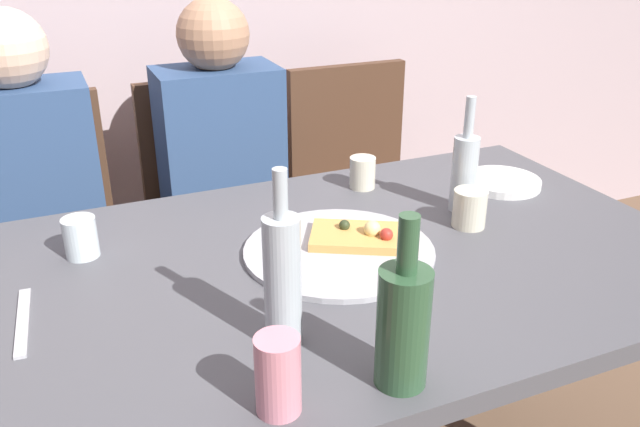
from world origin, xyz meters
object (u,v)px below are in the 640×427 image
at_px(pizza_slice_last, 364,236).
at_px(water_bottle, 403,324).
at_px(tumbler_near, 362,173).
at_px(table_knife, 23,321).
at_px(pizza_tray, 339,251).
at_px(guest_in_sweater, 37,212).
at_px(soda_can, 278,375).
at_px(tumbler_far, 81,237).
at_px(chair_middle, 220,203).
at_px(dining_table, 319,293).
at_px(chair_left, 42,232).
at_px(beer_bottle, 464,170).
at_px(wine_glass, 470,208).
at_px(plate_stack, 502,182).
at_px(chair_right, 360,180).
at_px(guest_in_beanie, 230,183).
at_px(wine_bottle, 283,279).

xyz_separation_m(pizza_slice_last, water_bottle, (-0.15, -0.42, 0.08)).
distance_m(tumbler_near, table_knife, 0.88).
height_order(pizza_tray, guest_in_sweater, guest_in_sweater).
bearing_deg(soda_can, guest_in_sweater, 105.44).
bearing_deg(tumbler_far, chair_middle, 54.70).
relative_size(dining_table, chair_middle, 1.79).
xyz_separation_m(chair_left, chair_middle, (0.54, 0.00, 0.00)).
bearing_deg(beer_bottle, wine_glass, -114.42).
height_order(plate_stack, chair_left, chair_left).
bearing_deg(wine_glass, plate_stack, 37.12).
bearing_deg(table_knife, chair_left, 1.16).
xyz_separation_m(water_bottle, guest_in_sweater, (-0.49, 1.11, -0.19)).
bearing_deg(beer_bottle, chair_right, 81.44).
xyz_separation_m(guest_in_sweater, guest_in_beanie, (0.54, 0.00, 0.00)).
bearing_deg(dining_table, water_bottle, -94.95).
bearing_deg(plate_stack, dining_table, -162.30).
bearing_deg(plate_stack, guest_in_sweater, 155.25).
bearing_deg(chair_middle, water_bottle, 87.63).
xyz_separation_m(pizza_slice_last, guest_in_sweater, (-0.64, 0.68, -0.11)).
relative_size(tumbler_far, chair_middle, 0.09).
xyz_separation_m(dining_table, table_knife, (-0.56, 0.01, 0.08)).
distance_m(wine_bottle, soda_can, 0.17).
bearing_deg(beer_bottle, plate_stack, 24.60).
height_order(tumbler_near, plate_stack, tumbler_near).
xyz_separation_m(wine_bottle, plate_stack, (0.76, 0.42, -0.11)).
distance_m(beer_bottle, chair_left, 1.25).
distance_m(plate_stack, table_knife, 1.18).
bearing_deg(pizza_slice_last, wine_bottle, -137.16).
xyz_separation_m(tumbler_near, guest_in_sweater, (-0.79, 0.39, -0.13)).
bearing_deg(beer_bottle, dining_table, -165.52).
relative_size(soda_can, table_knife, 0.55).
xyz_separation_m(pizza_tray, guest_in_beanie, (-0.04, 0.69, -0.10)).
distance_m(wine_glass, chair_middle, 0.95).
relative_size(wine_bottle, tumbler_far, 3.61).
distance_m(dining_table, chair_middle, 0.88).
relative_size(dining_table, guest_in_beanie, 1.38).
height_order(pizza_slice_last, chair_middle, chair_middle).
xyz_separation_m(pizza_tray, chair_left, (-0.58, 0.84, -0.22)).
bearing_deg(tumbler_near, dining_table, -128.93).
xyz_separation_m(pizza_slice_last, tumbler_near, (0.15, 0.30, 0.02)).
xyz_separation_m(dining_table, guest_in_beanie, (0.02, 0.71, -0.02)).
distance_m(pizza_slice_last, wine_bottle, 0.39).
relative_size(water_bottle, wine_glass, 3.21).
relative_size(wine_glass, chair_left, 0.10).
bearing_deg(guest_in_sweater, chair_left, -90.00).
bearing_deg(plate_stack, guest_in_beanie, 138.36).
bearing_deg(pizza_tray, water_bottle, -102.21).
bearing_deg(plate_stack, chair_middle, 131.07).
distance_m(pizza_tray, guest_in_beanie, 0.70).
distance_m(pizza_slice_last, wine_glass, 0.26).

